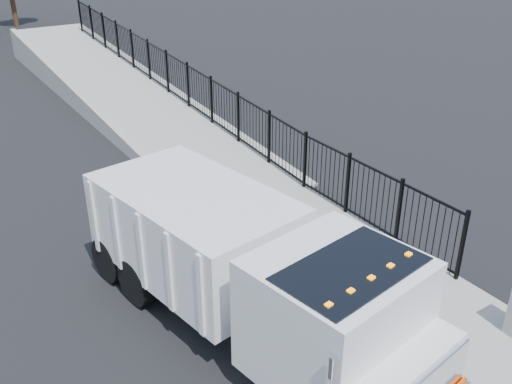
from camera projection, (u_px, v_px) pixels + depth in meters
ground at (286, 289)px, 13.43m from camera, size 120.00×120.00×0.00m
sidewalk at (407, 304)px, 12.83m from camera, size 3.55×12.00×0.12m
curb at (342, 334)px, 11.89m from camera, size 0.30×12.00×0.16m
ramp at (123, 101)px, 26.50m from camera, size 3.95×24.06×3.19m
iron_fence at (189, 99)px, 23.78m from camera, size 0.10×28.00×1.80m
truck at (252, 269)px, 11.29m from camera, size 4.04×8.78×2.90m
worker at (365, 274)px, 12.36m from camera, size 0.52×0.67×1.62m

